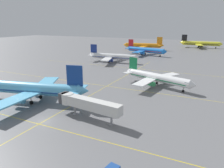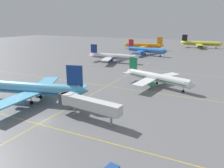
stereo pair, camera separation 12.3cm
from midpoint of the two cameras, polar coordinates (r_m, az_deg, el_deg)
ground_plane at (r=58.86m, az=-17.51°, el=-9.35°), size 600.00×600.00×0.00m
airliner_front_gate at (r=73.19m, az=-20.80°, el=-1.13°), size 39.39×33.52×12.37m
airliner_second_row at (r=87.09m, az=11.90°, el=1.69°), size 31.59×27.06×10.13m
airliner_third_row at (r=138.09m, az=0.19°, el=7.36°), size 35.03×30.18×10.89m
airliner_far_left_stand at (r=171.73m, az=8.94°, el=8.93°), size 36.45×31.05×11.48m
airliner_far_right_stand at (r=206.40m, az=8.46°, el=10.16°), size 38.57×32.93×12.00m
airliner_distant_taxiway at (r=237.43m, az=22.52°, el=9.95°), size 41.08×35.47×12.79m
taxiway_markings at (r=85.84m, az=-1.33°, el=-0.56°), size 130.62×122.88×0.01m
jet_bridge at (r=57.24m, az=-7.29°, el=-5.02°), size 19.51×5.11×5.58m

